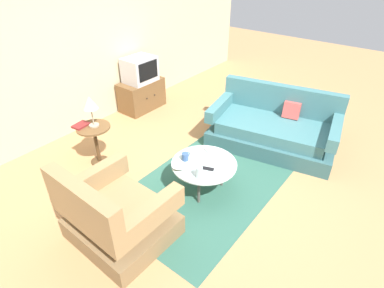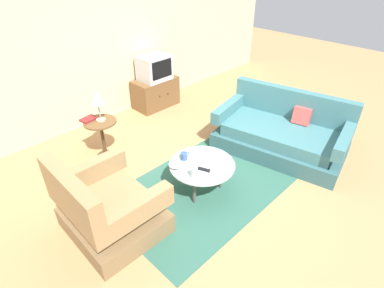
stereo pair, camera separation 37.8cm
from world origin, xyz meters
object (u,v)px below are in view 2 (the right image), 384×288
television (154,68)px  tv_remote_dark (204,170)px  armchair (108,210)px  mug (184,156)px  tv_remote_silver (207,151)px  couch (281,134)px  tv_stand (156,93)px  coffee_table (202,166)px  table_lamp (97,99)px  book (89,119)px  side_table (102,132)px  vase (194,171)px  bowl (176,166)px

television → tv_remote_dark: 2.72m
armchair → mug: bearing=90.2°
mug → tv_remote_silver: bearing=-15.3°
couch → tv_remote_silver: couch is taller
armchair → mug: size_ratio=7.50×
tv_stand → television: (0.00, -0.01, 0.49)m
tv_stand → armchair: bearing=-138.8°
television → mug: size_ratio=4.08×
coffee_table → table_lamp: (-0.43, 1.54, 0.54)m
book → couch: bearing=-51.2°
mug → couch: bearing=-15.4°
side_table → television: (1.62, 0.76, 0.35)m
couch → tv_remote_dark: 1.59m
vase → mug: size_ratio=1.50×
couch → tv_remote_silver: bearing=63.2°
television → tv_remote_silver: bearing=-113.2°
vase → television: bearing=59.5°
mug → bowl: 0.19m
armchair → mug: armchair is taller
armchair → table_lamp: size_ratio=2.35×
vase → bowl: size_ratio=1.16×
book → bowl: bearing=-88.2°
tv_stand → tv_remote_silver: tv_stand is taller
vase → tv_remote_silver: (0.50, 0.25, -0.09)m
side_table → vase: bearing=-83.1°
armchair → couch: (2.70, -0.45, -0.03)m
coffee_table → tv_remote_dark: 0.13m
side_table → tv_remote_dark: 1.68m
tv_remote_silver → book: 1.74m
tv_remote_dark → coffee_table: bearing=123.0°
table_lamp → tv_remote_silver: (0.67, -1.40, -0.49)m
side_table → television: size_ratio=1.07×
table_lamp → bowl: bearing=-83.4°
couch → side_table: bearing=36.9°
armchair → tv_stand: 3.14m
coffee_table → television: (1.17, 2.29, 0.39)m
tv_stand → vase: (-1.42, -2.42, 0.23)m
mug → bowl: (-0.18, -0.05, -0.03)m
mug → tv_remote_dark: 0.33m
coffee_table → vase: bearing=-155.6°
tv_remote_dark → tv_remote_silver: (0.32, 0.24, 0.00)m
couch → side_table: (-1.96, 1.75, 0.14)m
tv_stand → tv_remote_silver: bearing=-113.1°
tv_remote_silver → armchair: bearing=105.8°
side_table → book: (-0.09, 0.14, 0.18)m
book → armchair: bearing=-122.9°
bowl → book: book is taller
couch → television: television is taller
tv_remote_silver → side_table: bearing=46.5°
side_table → tv_remote_silver: 1.56m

